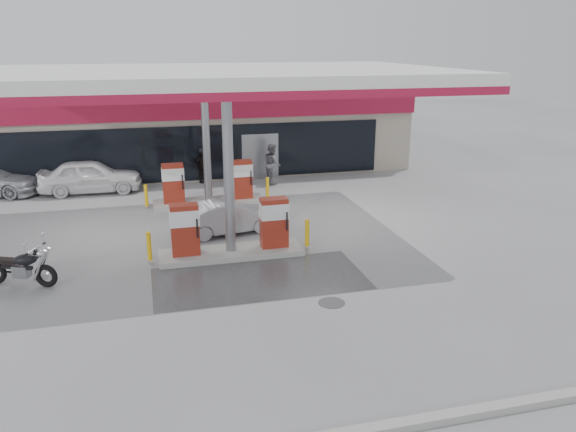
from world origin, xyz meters
The scene contains 13 objects.
ground centered at (0.00, 0.00, 0.00)m, with size 90.00×90.00×0.00m, color gray.
wet_patch centered at (0.50, 0.00, 0.00)m, with size 6.00×3.00×0.00m, color #4C4C4F.
drain_cover centered at (2.00, -2.00, 0.00)m, with size 0.70×0.70×0.01m, color #38383A.
store_building centered at (0.01, 15.94, 2.01)m, with size 22.00×8.22×4.00m.
canopy centered at (0.00, 5.00, 5.27)m, with size 16.00×10.02×5.51m.
pump_island_near centered at (0.00, 2.00, 0.71)m, with size 5.14×1.30×1.78m.
pump_island_far centered at (0.00, 8.00, 0.71)m, with size 5.14×1.30×1.78m.
parked_motorcycle centered at (-5.95, 1.18, 0.50)m, with size 2.08×1.20×1.13m.
sedan_white centered at (-4.85, 11.20, 0.75)m, with size 1.76×4.38×1.49m, color white.
attendant centered at (3.35, 10.80, 0.96)m, with size 0.93×0.72×1.91m, color slate.
hatchback_silver centered at (0.27, 4.20, 0.58)m, with size 1.22×3.49×1.15m, color #A7A9AF.
parked_car_right centered at (8.00, 14.00, 0.51)m, with size 1.68×3.64×1.01m, color #141E45.
biker_walking centered at (0.14, 11.80, 0.80)m, with size 0.94×0.39×1.60m, color black.
Camera 1 is at (-2.38, -14.51, 6.51)m, focal length 35.00 mm.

